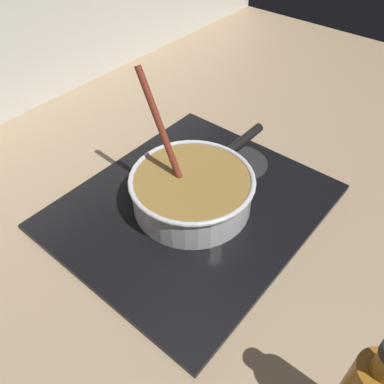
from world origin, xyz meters
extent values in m
cube|color=#9E8466|center=(0.00, 0.00, -0.02)|extent=(2.40, 1.60, 0.04)
cube|color=black|center=(0.05, 0.15, 0.01)|extent=(0.56, 0.48, 0.01)
torus|color=#592D0C|center=(0.05, 0.15, 0.02)|extent=(0.19, 0.19, 0.01)
cylinder|color=#262628|center=(0.23, 0.15, 0.01)|extent=(0.14, 0.14, 0.01)
cylinder|color=silver|center=(0.05, 0.15, 0.05)|extent=(0.25, 0.25, 0.07)
cylinder|color=olive|center=(0.05, 0.15, 0.05)|extent=(0.24, 0.24, 0.07)
torus|color=silver|center=(0.05, 0.15, 0.09)|extent=(0.27, 0.27, 0.01)
cylinder|color=black|center=(0.24, 0.15, 0.08)|extent=(0.13, 0.02, 0.02)
cylinder|color=#E5CC7A|center=(0.04, 0.14, 0.08)|extent=(0.04, 0.04, 0.01)
cylinder|color=#E5CC7A|center=(-0.02, 0.16, 0.08)|extent=(0.03, 0.03, 0.01)
cylinder|color=beige|center=(0.04, 0.08, 0.08)|extent=(0.03, 0.03, 0.01)
cylinder|color=#E5CC7A|center=(0.03, 0.24, 0.08)|extent=(0.03, 0.03, 0.01)
cylinder|color=#EDD88C|center=(0.13, 0.19, 0.08)|extent=(0.04, 0.04, 0.01)
cylinder|color=beige|center=(0.04, 0.18, 0.08)|extent=(0.03, 0.03, 0.01)
cylinder|color=#E5CC7A|center=(0.12, 0.12, 0.08)|extent=(0.04, 0.04, 0.01)
cylinder|color=maroon|center=(0.04, 0.23, 0.18)|extent=(0.03, 0.13, 0.23)
cube|color=brown|center=(0.04, 0.17, 0.07)|extent=(0.03, 0.05, 0.01)
camera|label=1|loc=(-0.42, -0.24, 0.63)|focal=37.40mm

